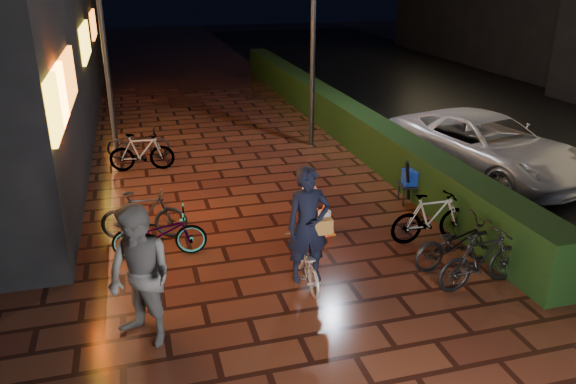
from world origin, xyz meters
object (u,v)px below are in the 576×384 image
object	(u,v)px
van	(485,145)
cart_assembly	(412,179)
bystander_person	(140,277)
traffic_barrier	(316,205)
cyclist	(307,243)

from	to	relation	value
van	cart_assembly	bearing A→B (deg)	-169.54
bystander_person	cart_assembly	distance (m)	6.29
van	cart_assembly	distance (m)	2.64
bystander_person	cart_assembly	bearing A→B (deg)	80.25
bystander_person	traffic_barrier	world-z (taller)	bystander_person
bystander_person	cyclist	size ratio (longest dim) A/B	0.99
bystander_person	van	bearing A→B (deg)	78.53
cyclist	traffic_barrier	world-z (taller)	cyclist
van	cart_assembly	world-z (taller)	van
bystander_person	cyclist	distance (m)	2.53
bystander_person	traffic_barrier	size ratio (longest dim) A/B	1.21
bystander_person	van	world-z (taller)	bystander_person
cart_assembly	bystander_person	bearing A→B (deg)	-149.14
van	cyclist	size ratio (longest dim) A/B	2.61
van	cyclist	distance (m)	6.44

